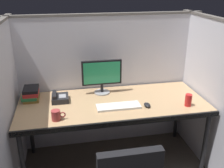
{
  "coord_description": "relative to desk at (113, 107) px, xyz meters",
  "views": [
    {
      "loc": [
        -0.47,
        -2.03,
        1.9
      ],
      "look_at": [
        0.0,
        0.35,
        0.92
      ],
      "focal_mm": 41.42,
      "sensor_mm": 36.0,
      "label": 1
    }
  ],
  "objects": [
    {
      "name": "cubicle_partition_rear",
      "position": [
        0.0,
        0.46,
        0.1
      ],
      "size": [
        2.21,
        0.06,
        1.57
      ],
      "color": "silver",
      "rests_on": "ground"
    },
    {
      "name": "cubicle_partition_left",
      "position": [
        -0.99,
        -0.09,
        0.1
      ],
      "size": [
        0.06,
        1.41,
        1.57
      ],
      "color": "silver",
      "rests_on": "ground"
    },
    {
      "name": "cubicle_partition_right",
      "position": [
        0.99,
        -0.09,
        0.1
      ],
      "size": [
        0.06,
        1.41,
        1.57
      ],
      "color": "silver",
      "rests_on": "ground"
    },
    {
      "name": "desk",
      "position": [
        0.0,
        0.0,
        0.0
      ],
      "size": [
        1.9,
        0.8,
        0.74
      ],
      "color": "tan",
      "rests_on": "ground"
    },
    {
      "name": "monitor_center",
      "position": [
        -0.07,
        0.26,
        0.27
      ],
      "size": [
        0.43,
        0.17,
        0.37
      ],
      "color": "gray",
      "rests_on": "desk"
    },
    {
      "name": "keyboard_main",
      "position": [
        0.03,
        -0.11,
        0.06
      ],
      "size": [
        0.43,
        0.15,
        0.02
      ],
      "primitive_type": "cube",
      "color": "silver",
      "rests_on": "desk"
    },
    {
      "name": "computer_mouse",
      "position": [
        0.31,
        -0.15,
        0.07
      ],
      "size": [
        0.06,
        0.1,
        0.04
      ],
      "color": "black",
      "rests_on": "desk"
    },
    {
      "name": "desk_phone",
      "position": [
        -0.53,
        0.15,
        0.08
      ],
      "size": [
        0.17,
        0.19,
        0.09
      ],
      "color": "black",
      "rests_on": "desk"
    },
    {
      "name": "soda_can",
      "position": [
        0.71,
        -0.21,
        0.11
      ],
      "size": [
        0.07,
        0.07,
        0.12
      ],
      "primitive_type": "cylinder",
      "color": "red",
      "rests_on": "desk"
    },
    {
      "name": "coffee_mug",
      "position": [
        -0.56,
        -0.25,
        0.1
      ],
      "size": [
        0.13,
        0.08,
        0.09
      ],
      "color": "#993333",
      "rests_on": "desk"
    },
    {
      "name": "book_stack",
      "position": [
        -0.82,
        0.23,
        0.12
      ],
      "size": [
        0.17,
        0.22,
        0.13
      ],
      "color": "olive",
      "rests_on": "desk"
    }
  ]
}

